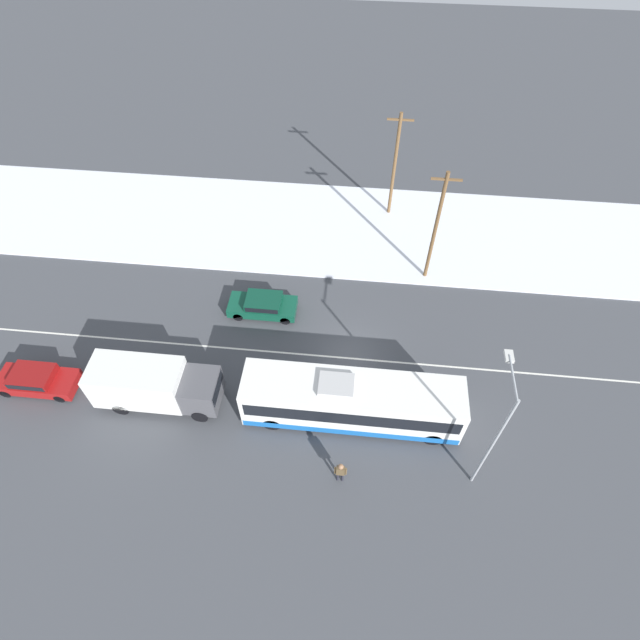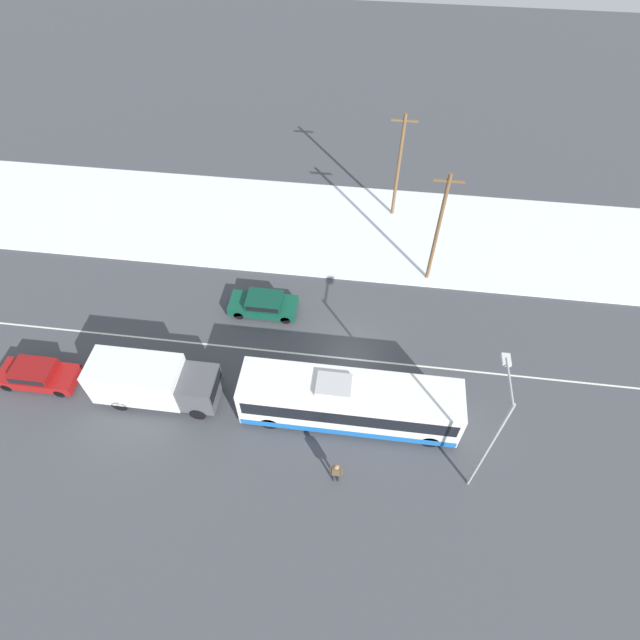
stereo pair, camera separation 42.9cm
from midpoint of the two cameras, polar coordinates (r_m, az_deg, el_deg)
name	(u,v)px [view 2 (the right image)]	position (r m, az deg, el deg)	size (l,w,h in m)	color
ground_plane	(349,359)	(30.13, 3.76, -4.46)	(120.00, 120.00, 0.00)	#424449
snow_lot	(363,230)	(38.17, 5.26, 10.16)	(80.00, 10.51, 0.12)	silver
lane_marking_center	(349,359)	(30.13, 3.76, -4.45)	(60.00, 0.12, 0.00)	silver
city_bus	(349,402)	(26.70, 3.85, -9.35)	(11.53, 2.57, 3.20)	white
box_truck	(152,381)	(28.71, -18.24, -6.65)	(6.86, 2.30, 2.87)	silver
sedan_car	(264,304)	(32.03, -6.06, 1.85)	(4.33, 1.80, 1.30)	#0F4733
parked_car_near_truck	(37,374)	(32.69, -29.30, -5.41)	(4.47, 1.80, 1.36)	maroon
pedestrian_at_stop	(336,471)	(25.49, 2.37, -16.92)	(0.63, 0.28, 1.75)	#23232D
streetlamp	(493,429)	(23.44, 19.66, -11.62)	(0.36, 2.62, 7.83)	#9EA3A8
utility_pole_roadside	(438,229)	(32.36, 13.71, 10.09)	(1.80, 0.24, 8.33)	brown
utility_pole_snowlot	(399,166)	(37.57, 9.30, 16.99)	(1.80, 0.24, 8.18)	brown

